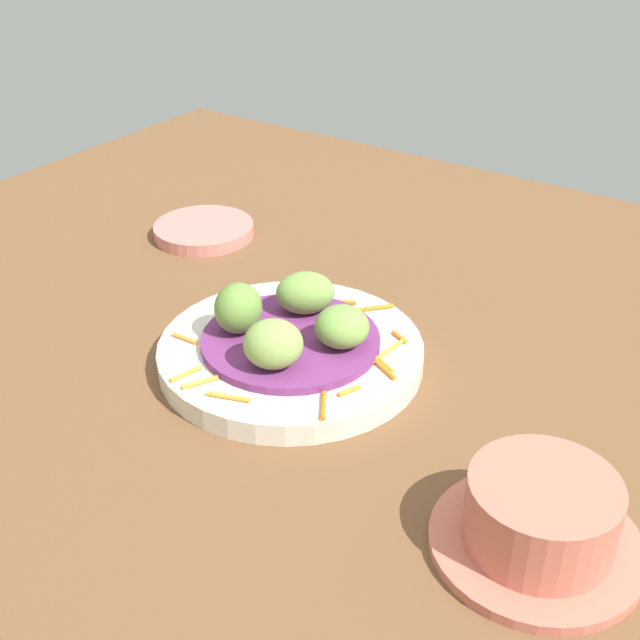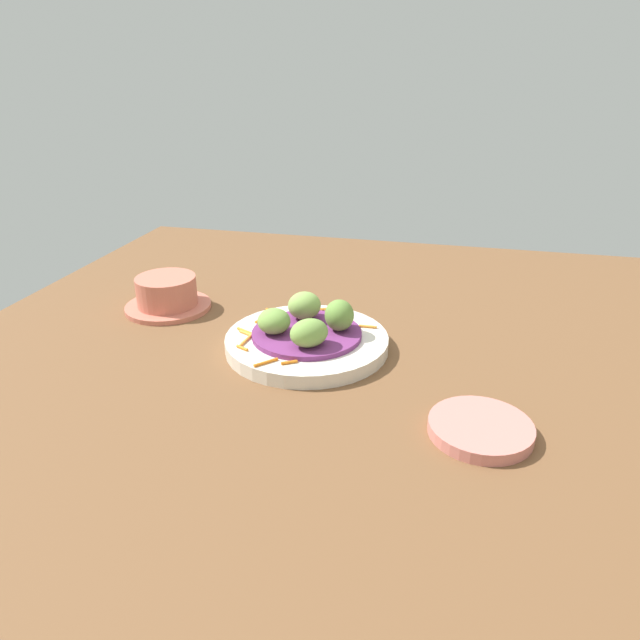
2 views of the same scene
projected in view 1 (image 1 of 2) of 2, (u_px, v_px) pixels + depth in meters
The scene contains 10 objects.
table_surface at pixel (258, 372), 73.46cm from camera, with size 110.00×110.00×2.00cm, color brown.
main_plate at pixel (291, 353), 72.43cm from camera, with size 23.09×23.09×1.97cm, color silver.
cabbage_bed at pixel (291, 340), 71.74cm from camera, with size 15.52×15.52×0.72cm, color #702D6B.
carrot_garnish at pixel (318, 359), 69.51cm from camera, with size 21.03×19.61×0.40cm.
guac_scoop_left at pixel (273, 344), 66.74cm from camera, with size 4.45×4.88×4.08cm, color #84A851.
guac_scoop_center at pixel (342, 327), 69.61cm from camera, with size 4.57×4.63×3.51cm, color #759E47.
guac_scoop_right at pixel (305, 293), 74.35cm from camera, with size 4.08×5.28×3.80cm, color #759E47.
guac_scoop_back at pixel (240, 307), 71.46cm from camera, with size 4.12×4.44×4.44cm, color olive.
side_plate_small at pixel (204, 230), 95.15cm from camera, with size 11.40×11.40×1.42cm, color tan.
terracotta_bowl at pixel (540, 520), 52.95cm from camera, with size 13.94×13.94×5.57cm.
Camera 1 is at (-47.15, -38.69, 42.56)cm, focal length 46.64 mm.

